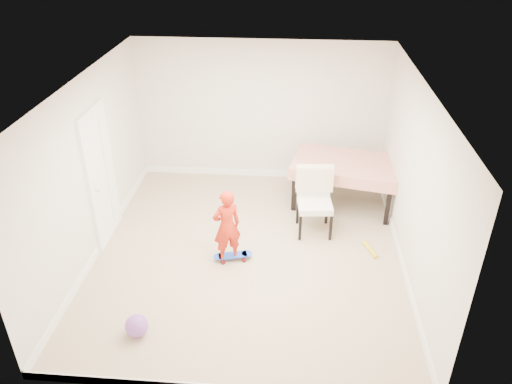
# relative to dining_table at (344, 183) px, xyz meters

# --- Properties ---
(ground) EXTENTS (5.00, 5.00, 0.00)m
(ground) POSITION_rel_dining_table_xyz_m (-1.51, -1.58, -0.41)
(ground) COLOR tan
(ground) RESTS_ON ground
(ceiling) EXTENTS (4.50, 5.00, 0.04)m
(ceiling) POSITION_rel_dining_table_xyz_m (-1.51, -1.58, 2.17)
(ceiling) COLOR silver
(ceiling) RESTS_ON wall_back
(wall_back) EXTENTS (4.50, 0.04, 2.60)m
(wall_back) POSITION_rel_dining_table_xyz_m (-1.51, 0.90, 0.89)
(wall_back) COLOR beige
(wall_back) RESTS_ON ground
(wall_front) EXTENTS (4.50, 0.04, 2.60)m
(wall_front) POSITION_rel_dining_table_xyz_m (-1.51, -4.06, 0.89)
(wall_front) COLOR beige
(wall_front) RESTS_ON ground
(wall_left) EXTENTS (0.04, 5.00, 2.60)m
(wall_left) POSITION_rel_dining_table_xyz_m (-3.74, -1.58, 0.89)
(wall_left) COLOR beige
(wall_left) RESTS_ON ground
(wall_right) EXTENTS (0.04, 5.00, 2.60)m
(wall_right) POSITION_rel_dining_table_xyz_m (0.72, -1.58, 0.89)
(wall_right) COLOR beige
(wall_right) RESTS_ON ground
(door) EXTENTS (0.11, 0.94, 2.11)m
(door) POSITION_rel_dining_table_xyz_m (-3.73, -1.28, 0.61)
(door) COLOR white
(door) RESTS_ON ground
(baseboard_back) EXTENTS (4.50, 0.02, 0.12)m
(baseboard_back) POSITION_rel_dining_table_xyz_m (-1.51, 0.91, -0.35)
(baseboard_back) COLOR white
(baseboard_back) RESTS_ON ground
(baseboard_left) EXTENTS (0.02, 5.00, 0.12)m
(baseboard_left) POSITION_rel_dining_table_xyz_m (-3.75, -1.58, -0.35)
(baseboard_left) COLOR white
(baseboard_left) RESTS_ON ground
(baseboard_right) EXTENTS (0.02, 5.00, 0.12)m
(baseboard_right) POSITION_rel_dining_table_xyz_m (0.73, -1.58, -0.35)
(baseboard_right) COLOR white
(baseboard_right) RESTS_ON ground
(dining_table) EXTENTS (1.93, 1.43, 0.82)m
(dining_table) POSITION_rel_dining_table_xyz_m (0.00, 0.00, 0.00)
(dining_table) COLOR #B81109
(dining_table) RESTS_ON ground
(dining_chair) EXTENTS (0.63, 0.71, 1.06)m
(dining_chair) POSITION_rel_dining_table_xyz_m (-0.53, -0.91, 0.12)
(dining_chair) COLOR beige
(dining_chair) RESTS_ON ground
(skateboard) EXTENTS (0.60, 0.34, 0.09)m
(skateboard) POSITION_rel_dining_table_xyz_m (-1.72, -1.75, -0.37)
(skateboard) COLOR blue
(skateboard) RESTS_ON ground
(child) EXTENTS (0.49, 0.44, 1.14)m
(child) POSITION_rel_dining_table_xyz_m (-1.79, -1.78, 0.16)
(child) COLOR red
(child) RESTS_ON ground
(balloon) EXTENTS (0.28, 0.28, 0.28)m
(balloon) POSITION_rel_dining_table_xyz_m (-2.69, -3.32, -0.27)
(balloon) COLOR purple
(balloon) RESTS_ON ground
(foam_toy) EXTENTS (0.20, 0.40, 0.06)m
(foam_toy) POSITION_rel_dining_table_xyz_m (0.33, -1.37, -0.38)
(foam_toy) COLOR yellow
(foam_toy) RESTS_ON ground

